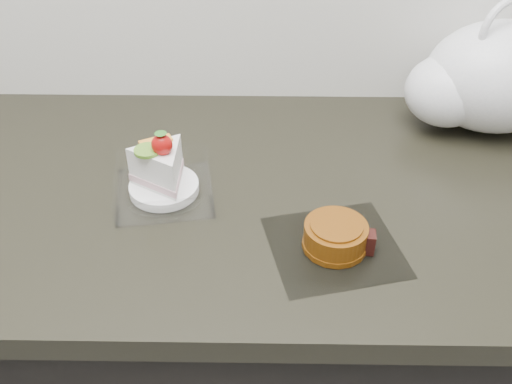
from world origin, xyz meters
name	(u,v)px	position (x,y,z in m)	size (l,w,h in m)	color
counter	(205,351)	(0.00, 1.69, 0.45)	(2.04, 0.64, 0.90)	black
cake_tray	(163,177)	(-0.04, 1.67, 0.93)	(0.18, 0.18, 0.12)	white
mooncake_wrap	(336,238)	(0.23, 1.54, 0.92)	(0.22, 0.21, 0.04)	white
plastic_bag	(489,79)	(0.53, 1.89, 1.00)	(0.35, 0.29, 0.25)	white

